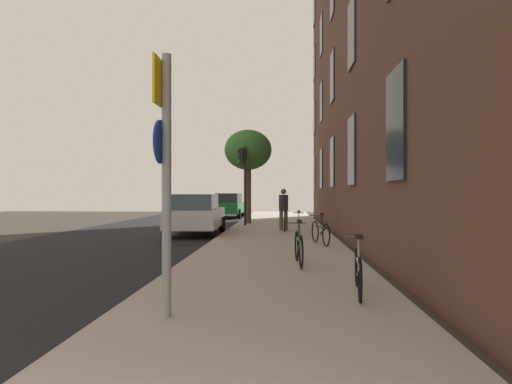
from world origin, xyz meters
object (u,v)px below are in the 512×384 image
(tree_near, at_px, (248,151))
(bicycle_4, at_px, (285,222))
(car_1, at_px, (229,205))
(sign_post, at_px, (165,163))
(bicycle_1, at_px, (299,247))
(car_0, at_px, (196,214))
(bicycle_2, at_px, (320,232))
(bicycle_0, at_px, (358,270))
(pedestrian_0, at_px, (284,207))
(traffic_light, at_px, (243,172))
(bicycle_3, at_px, (299,225))

(tree_near, bearing_deg, bicycle_4, -66.18)
(car_1, bearing_deg, tree_near, -74.96)
(sign_post, bearing_deg, bicycle_1, 65.24)
(car_0, relative_size, car_1, 1.02)
(bicycle_2, distance_m, car_1, 16.06)
(car_1, bearing_deg, bicycle_0, -77.73)
(pedestrian_0, relative_size, car_0, 0.42)
(sign_post, relative_size, traffic_light, 0.89)
(traffic_light, distance_m, bicycle_4, 4.15)
(sign_post, distance_m, bicycle_2, 8.32)
(tree_near, bearing_deg, pedestrian_0, -65.59)
(bicycle_0, xyz_separation_m, bicycle_1, (-0.82, 2.64, 0.02))
(bicycle_0, xyz_separation_m, car_1, (-4.71, 21.67, 0.35))
(tree_near, xyz_separation_m, pedestrian_0, (1.79, -3.95, -2.70))
(bicycle_0, bearing_deg, sign_post, -152.40)
(bicycle_0, height_order, bicycle_2, bicycle_2)
(sign_post, xyz_separation_m, bicycle_3, (2.12, 10.61, -1.61))
(tree_near, bearing_deg, bicycle_2, -71.56)
(bicycle_2, bearing_deg, bicycle_0, -89.76)
(bicycle_1, distance_m, bicycle_2, 3.77)
(bicycle_3, bearing_deg, car_0, 166.86)
(bicycle_2, xyz_separation_m, bicycle_3, (-0.55, 2.89, -0.03))
(bicycle_1, bearing_deg, tree_near, 99.62)
(sign_post, height_order, pedestrian_0, sign_post)
(bicycle_1, bearing_deg, bicycle_2, 77.76)
(bicycle_4, height_order, car_0, car_0)
(bicycle_0, height_order, car_0, car_0)
(bicycle_1, distance_m, bicycle_4, 8.19)
(tree_near, relative_size, car_1, 1.17)
(bicycle_3, relative_size, car_1, 0.40)
(traffic_light, distance_m, car_0, 4.31)
(bicycle_2, bearing_deg, tree_near, 108.44)
(tree_near, distance_m, car_1, 7.52)
(bicycle_4, xyz_separation_m, pedestrian_0, (-0.05, 0.23, 0.64))
(traffic_light, distance_m, bicycle_0, 14.23)
(traffic_light, xyz_separation_m, tree_near, (0.14, 1.28, 1.13))
(bicycle_1, xyz_separation_m, bicycle_3, (0.25, 6.57, -0.03))
(traffic_light, bearing_deg, sign_post, -88.59)
(tree_near, bearing_deg, bicycle_1, -80.38)
(bicycle_3, bearing_deg, bicycle_0, -86.45)
(sign_post, relative_size, bicycle_2, 1.95)
(tree_near, distance_m, bicycle_0, 15.64)
(traffic_light, relative_size, bicycle_1, 2.18)
(tree_near, bearing_deg, bicycle_0, -78.98)
(bicycle_1, height_order, bicycle_2, bicycle_1)
(bicycle_1, xyz_separation_m, car_0, (-3.81, 7.52, 0.34))
(bicycle_0, bearing_deg, traffic_light, 102.58)
(bicycle_0, relative_size, bicycle_1, 1.01)
(car_1, bearing_deg, pedestrian_0, -71.35)
(bicycle_2, distance_m, car_0, 6.01)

